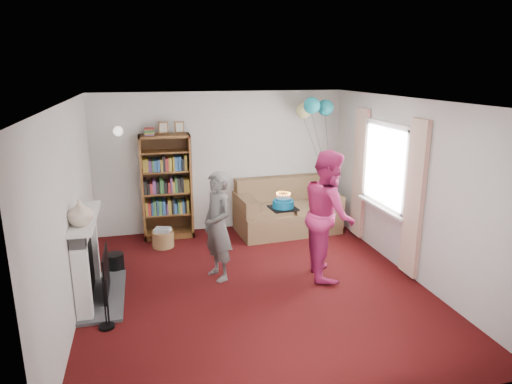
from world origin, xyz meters
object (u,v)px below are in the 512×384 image
object	(u,v)px
person_magenta	(328,214)
birthday_cake	(283,204)
bookcase	(166,187)
person_striped	(218,226)
sofa	(286,212)

from	to	relation	value
person_magenta	birthday_cake	xyz separation A→B (m)	(-0.68, -0.02, 0.20)
bookcase	birthday_cake	distance (m)	2.62
person_striped	bookcase	bearing A→B (deg)	176.72
bookcase	sofa	xyz separation A→B (m)	(2.11, -0.23, -0.54)
birthday_cake	person_striped	bearing A→B (deg)	161.65
sofa	bookcase	bearing A→B (deg)	169.67
sofa	birthday_cake	bearing A→B (deg)	-113.30
bookcase	birthday_cake	xyz separation A→B (m)	(1.44, -2.17, 0.22)
sofa	person_magenta	xyz separation A→B (m)	(0.00, -1.93, 0.56)
bookcase	person_striped	bearing A→B (deg)	-72.79
bookcase	person_striped	size ratio (longest dim) A/B	1.31
bookcase	person_magenta	world-z (taller)	bookcase
person_striped	birthday_cake	distance (m)	0.96
sofa	person_striped	bearing A→B (deg)	-136.80
bookcase	birthday_cake	world-z (taller)	bookcase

